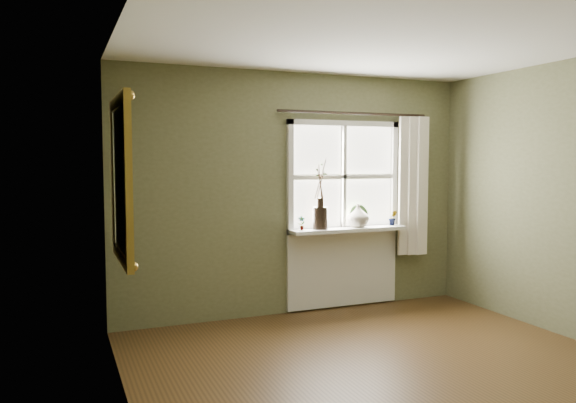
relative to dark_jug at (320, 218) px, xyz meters
The scene contains 15 objects.
floor 2.37m from the dark_jug, 95.68° to the right, with size 4.50×4.50×0.00m, color #422B14.
ceiling 2.64m from the dark_jug, 95.68° to the right, with size 4.50×4.50×0.00m, color silver.
wall_back 0.38m from the dark_jug, 139.49° to the left, with size 4.00×0.10×2.60m, color #5D5F3F.
wall_left 3.11m from the dark_jug, 136.84° to the right, with size 0.10×4.50×2.60m, color #5D5F3F.
window_frame 0.57m from the dark_jug, 17.76° to the left, with size 1.36×0.06×1.24m.
window_sill 0.37m from the dark_jug, ahead, with size 1.36×0.26×0.04m, color silver.
window_apron 0.68m from the dark_jug, 17.96° to the left, with size 1.36×0.04×0.88m, color silver.
dark_jug is the anchor object (origin of this frame).
cream_vase 0.46m from the dark_jug, ahead, with size 0.25×0.25×0.26m, color beige.
wreath 0.50m from the dark_jug, ahead, with size 0.26×0.26×0.06m, color #263E1B.
potted_plant_left 0.23m from the dark_jug, behind, with size 0.08×0.05×0.15m, color #263E1B.
potted_plant_right 0.92m from the dark_jug, ahead, with size 0.10×0.08×0.17m, color #263E1B.
curtain 1.22m from the dark_jug, ahead, with size 0.36×0.12×1.59m, color silver.
curtain_rod 1.22m from the dark_jug, ahead, with size 0.03×0.03×1.84m, color black.
gilt_mirror 2.44m from the dark_jug, 155.36° to the right, with size 0.10×1.06×1.27m.
Camera 1 is at (-2.41, -3.31, 1.66)m, focal length 35.00 mm.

